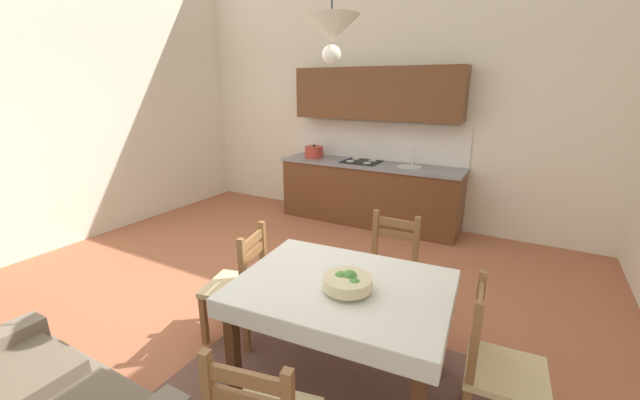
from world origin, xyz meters
The scene contains 11 objects.
ground_plane centered at (0.00, 0.00, -0.05)m, with size 6.67×6.08×0.10m, color #A86042.
wall_back centered at (0.00, 2.80, 2.14)m, with size 6.67×0.12×4.27m, color silver.
wall_left centered at (-3.09, 0.00, 2.14)m, with size 0.12×6.08×4.27m, color silver.
area_rug centered at (1.04, -0.72, 0.00)m, with size 2.10×1.60×0.01m, color brown.
kitchen_cabinetry centered at (-0.03, 2.47, 0.86)m, with size 2.62×0.63×2.20m.
dining_table centered at (1.04, -0.62, 0.63)m, with size 1.41×1.11×0.75m.
dining_chair_window_side centered at (1.97, -0.55, 0.44)m, with size 0.45×0.45×0.93m.
dining_chair_tv_side centered at (0.10, -0.55, 0.44)m, with size 0.51×0.51×0.93m.
dining_chair_kitchen_side centered at (1.06, 0.24, 0.44)m, with size 0.42×0.42×0.93m.
fruit_bowl centered at (1.10, -0.68, 0.81)m, with size 0.30×0.30×0.12m.
pendant_lamp centered at (0.89, -0.51, 2.25)m, with size 0.32×0.32×0.81m.
Camera 1 is at (1.96, -2.56, 1.96)m, focal length 21.30 mm.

